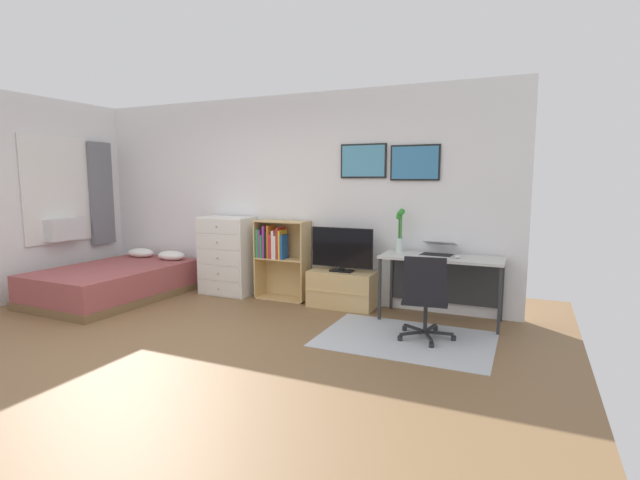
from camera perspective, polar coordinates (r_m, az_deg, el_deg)
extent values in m
plane|color=brown|center=(4.68, -18.92, -12.94)|extent=(7.20, 7.20, 0.00)
cube|color=white|center=(6.38, -4.37, 5.18)|extent=(6.12, 0.06, 2.70)
cube|color=black|center=(5.88, 5.30, 9.56)|extent=(0.59, 0.02, 0.42)
cube|color=#4C93B7|center=(5.87, 5.26, 9.57)|extent=(0.55, 0.01, 0.38)
cube|color=black|center=(5.70, 11.50, 9.22)|extent=(0.59, 0.02, 0.42)
cube|color=teal|center=(5.69, 11.47, 9.22)|extent=(0.55, 0.01, 0.38)
cube|color=white|center=(7.51, -29.36, 5.35)|extent=(0.02, 1.03, 1.48)
cube|color=silver|center=(7.52, -29.43, 5.35)|extent=(0.01, 0.95, 1.40)
cube|color=slate|center=(7.91, -25.09, 5.15)|extent=(0.05, 0.40, 1.54)
cube|color=silver|center=(7.47, -28.69, 1.15)|extent=(0.20, 0.52, 0.30)
cube|color=#B2B7BC|center=(4.88, 10.38, -11.75)|extent=(1.70, 1.20, 0.01)
cube|color=brown|center=(6.96, -23.66, -6.06)|extent=(1.41, 2.06, 0.10)
cube|color=#9E4C4C|center=(6.91, -23.75, -4.33)|extent=(1.37, 2.02, 0.33)
ellipsoid|color=white|center=(7.60, -20.99, -1.47)|extent=(0.45, 0.29, 0.14)
ellipsoid|color=white|center=(7.18, -17.66, -1.82)|extent=(0.45, 0.29, 0.14)
cube|color=white|center=(6.64, -11.22, -1.88)|extent=(0.73, 0.42, 1.08)
cube|color=silver|center=(6.55, -12.23, -5.85)|extent=(0.69, 0.01, 0.19)
sphere|color=#A59E8C|center=(6.54, -12.31, -5.87)|extent=(0.03, 0.03, 0.03)
cube|color=silver|center=(6.51, -12.28, -4.01)|extent=(0.69, 0.01, 0.19)
sphere|color=#A59E8C|center=(6.49, -12.36, -4.04)|extent=(0.03, 0.03, 0.03)
cube|color=silver|center=(6.47, -12.33, -2.15)|extent=(0.69, 0.01, 0.19)
sphere|color=#A59E8C|center=(6.46, -12.41, -2.17)|extent=(0.03, 0.03, 0.03)
cube|color=silver|center=(6.44, -12.38, -0.27)|extent=(0.69, 0.01, 0.19)
sphere|color=#A59E8C|center=(6.42, -12.47, -0.29)|extent=(0.03, 0.03, 0.03)
cube|color=silver|center=(6.41, -12.44, 1.62)|extent=(0.69, 0.01, 0.19)
sphere|color=#A59E8C|center=(6.40, -12.52, 1.61)|extent=(0.03, 0.03, 0.03)
cube|color=tan|center=(6.42, -7.34, -2.23)|extent=(0.02, 0.30, 1.05)
cube|color=tan|center=(6.09, -1.72, -2.70)|extent=(0.02, 0.30, 1.05)
cube|color=tan|center=(6.36, -4.56, -7.06)|extent=(0.72, 0.30, 0.02)
cube|color=tan|center=(6.25, -4.61, -2.27)|extent=(0.68, 0.30, 0.02)
cube|color=tan|center=(6.18, -4.65, 2.27)|extent=(0.68, 0.30, 0.02)
cube|color=tan|center=(6.38, -3.97, -2.26)|extent=(0.72, 0.01, 1.05)
cube|color=#2D8C4C|center=(6.35, -7.20, -0.35)|extent=(0.04, 0.23, 0.38)
cube|color=#8C388C|center=(6.31, -7.07, -0.44)|extent=(0.02, 0.17, 0.37)
cube|color=#2D8C4C|center=(6.32, -6.70, -0.70)|extent=(0.03, 0.23, 0.30)
cube|color=#8C388C|center=(6.29, -6.50, -0.19)|extent=(0.03, 0.21, 0.43)
cube|color=black|center=(6.26, -6.31, -0.56)|extent=(0.02, 0.17, 0.35)
cube|color=orange|center=(6.25, -6.01, -0.18)|extent=(0.02, 0.20, 0.44)
cube|color=red|center=(6.23, -5.78, -0.72)|extent=(0.04, 0.18, 0.33)
cube|color=white|center=(6.22, -5.40, -0.51)|extent=(0.03, 0.21, 0.37)
cube|color=white|center=(6.20, -5.18, -0.85)|extent=(0.03, 0.18, 0.30)
cube|color=red|center=(6.20, -4.80, -0.35)|extent=(0.02, 0.24, 0.41)
cube|color=gold|center=(6.18, -4.59, -0.53)|extent=(0.03, 0.21, 0.38)
cube|color=#1E519E|center=(6.15, -4.39, -0.82)|extent=(0.03, 0.18, 0.32)
cube|color=tan|center=(5.90, 2.73, -6.00)|extent=(0.83, 0.40, 0.46)
cube|color=tan|center=(5.72, 1.98, -6.43)|extent=(0.83, 0.01, 0.02)
cube|color=black|center=(5.83, 2.67, -3.76)|extent=(0.28, 0.16, 0.02)
cube|color=black|center=(5.82, 2.67, -3.42)|extent=(0.06, 0.04, 0.05)
cube|color=black|center=(5.78, 2.69, -0.93)|extent=(0.80, 0.02, 0.49)
cube|color=black|center=(5.77, 2.64, -0.94)|extent=(0.77, 0.01, 0.46)
cube|color=silver|center=(5.41, 14.60, -2.10)|extent=(1.34, 0.56, 0.03)
cube|color=#2D2D30|center=(5.38, 7.27, -5.98)|extent=(0.03, 0.03, 0.71)
cube|color=#2D2D30|center=(5.17, 21.02, -6.97)|extent=(0.03, 0.03, 0.71)
cube|color=#2D2D30|center=(5.85, 8.70, -4.92)|extent=(0.03, 0.03, 0.71)
cube|color=#2D2D30|center=(5.66, 21.32, -5.78)|extent=(0.03, 0.03, 0.71)
cube|color=#2D2D30|center=(5.73, 14.94, -4.99)|extent=(1.28, 0.02, 0.50)
cylinder|color=#232326|center=(4.93, 15.96, -11.45)|extent=(0.05, 0.05, 0.05)
cube|color=#232326|center=(4.93, 14.32, -10.93)|extent=(0.28, 0.06, 0.02)
cylinder|color=#232326|center=(5.19, 13.89, -10.41)|extent=(0.05, 0.05, 0.05)
cube|color=#232326|center=(5.06, 13.30, -10.41)|extent=(0.09, 0.28, 0.02)
cylinder|color=#232326|center=(5.12, 10.26, -10.56)|extent=(0.05, 0.05, 0.05)
cube|color=#232326|center=(5.02, 11.44, -10.49)|extent=(0.26, 0.16, 0.02)
cylinder|color=#232326|center=(4.82, 9.73, -11.74)|extent=(0.05, 0.05, 0.05)
cube|color=#232326|center=(4.87, 11.23, -11.07)|extent=(0.23, 0.21, 0.02)
cylinder|color=#232326|center=(4.69, 13.43, -12.36)|extent=(0.05, 0.05, 0.05)
cube|color=#232326|center=(4.81, 13.05, -11.36)|extent=(0.14, 0.27, 0.02)
cylinder|color=#232326|center=(4.89, 12.72, -9.01)|extent=(0.04, 0.04, 0.30)
cube|color=black|center=(4.84, 12.78, -7.13)|extent=(0.49, 0.49, 0.03)
cube|color=black|center=(4.59, 12.65, -4.84)|extent=(0.40, 0.08, 0.45)
cube|color=#B7B7BC|center=(5.44, 14.04, -1.80)|extent=(0.38, 0.27, 0.01)
cube|color=black|center=(5.43, 14.03, -1.73)|extent=(0.35, 0.25, 0.00)
cube|color=#B7B7BC|center=(5.57, 14.46, -0.36)|extent=(0.38, 0.25, 0.07)
cube|color=black|center=(5.56, 14.45, -0.36)|extent=(0.36, 0.23, 0.06)
ellipsoid|color=silver|center=(5.33, 16.43, -1.95)|extent=(0.06, 0.10, 0.03)
cylinder|color=silver|center=(5.65, 9.65, -0.59)|extent=(0.09, 0.09, 0.16)
cylinder|color=#3D8438|center=(5.63, 9.90, 1.25)|extent=(0.01, 0.01, 0.43)
sphere|color=#308B2C|center=(5.61, 9.95, 3.43)|extent=(0.07, 0.07, 0.07)
cylinder|color=#3D8438|center=(5.63, 9.71, 1.15)|extent=(0.01, 0.01, 0.41)
sphere|color=#308B2C|center=(5.62, 9.75, 3.21)|extent=(0.07, 0.07, 0.07)
cylinder|color=#3D8438|center=(5.64, 9.63, 1.06)|extent=(0.01, 0.01, 0.39)
sphere|color=#308B2C|center=(5.62, 9.67, 3.04)|extent=(0.07, 0.07, 0.07)
cylinder|color=#3D8438|center=(5.63, 9.57, 0.95)|extent=(0.01, 0.01, 0.37)
sphere|color=#308B2C|center=(5.61, 9.62, 2.83)|extent=(0.07, 0.07, 0.07)
cylinder|color=#3D8438|center=(5.61, 9.75, 1.15)|extent=(0.01, 0.01, 0.41)
sphere|color=#308B2C|center=(5.59, 9.80, 3.25)|extent=(0.07, 0.07, 0.07)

